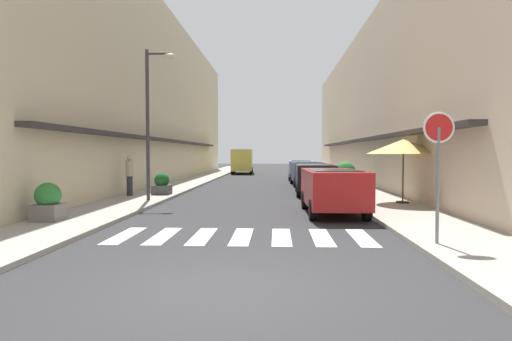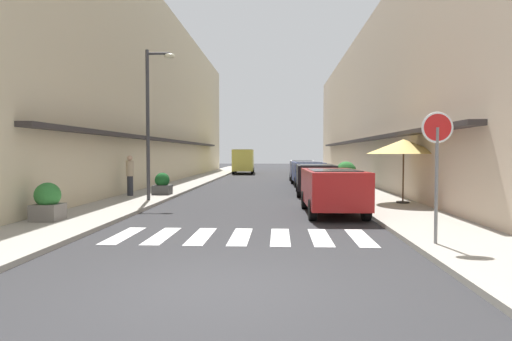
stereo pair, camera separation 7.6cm
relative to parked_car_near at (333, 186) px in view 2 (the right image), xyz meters
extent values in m
plane|color=#2B2B2D|center=(-2.68, 12.47, -0.92)|extent=(113.11, 113.11, 0.00)
cube|color=#9E998E|center=(-7.67, 12.47, -0.86)|extent=(2.52, 71.98, 0.12)
cube|color=#9E998E|center=(2.31, 12.47, -0.86)|extent=(2.52, 71.98, 0.12)
cube|color=beige|center=(-11.44, 14.05, 4.85)|extent=(5.00, 48.27, 11.54)
cube|color=#332D2D|center=(-8.69, 14.05, 1.88)|extent=(0.50, 33.79, 0.16)
cube|color=#C6B299|center=(6.07, 14.05, 4.10)|extent=(5.00, 48.27, 10.03)
cube|color=#332D2D|center=(3.32, 14.05, 1.88)|extent=(0.50, 33.79, 0.16)
cube|color=silver|center=(-5.53, -4.01, -0.92)|extent=(0.45, 2.20, 0.01)
cube|color=silver|center=(-4.58, -4.01, -0.92)|extent=(0.45, 2.20, 0.01)
cube|color=silver|center=(-3.63, -4.01, -0.92)|extent=(0.45, 2.20, 0.01)
cube|color=silver|center=(-2.68, -4.01, -0.92)|extent=(0.45, 2.20, 0.01)
cube|color=silver|center=(-1.73, -4.01, -0.92)|extent=(0.45, 2.20, 0.01)
cube|color=silver|center=(-0.78, -4.01, -0.92)|extent=(0.45, 2.20, 0.01)
cube|color=silver|center=(0.17, -4.01, -0.92)|extent=(0.45, 2.20, 0.01)
cube|color=maroon|center=(0.00, 0.04, -0.04)|extent=(1.84, 4.24, 1.13)
cube|color=black|center=(0.00, -0.17, 0.27)|extent=(1.52, 2.39, 0.56)
cylinder|color=black|center=(-0.83, 1.41, -0.60)|extent=(0.23, 0.64, 0.64)
cylinder|color=black|center=(0.76, 1.44, -0.60)|extent=(0.23, 0.64, 0.64)
cylinder|color=black|center=(-0.76, -1.37, -0.60)|extent=(0.23, 0.64, 0.64)
cylinder|color=black|center=(0.83, -1.33, -0.60)|extent=(0.23, 0.64, 0.64)
cube|color=black|center=(0.00, 6.91, -0.04)|extent=(1.87, 4.50, 1.13)
cube|color=black|center=(0.00, 6.69, 0.27)|extent=(1.53, 2.53, 0.56)
cylinder|color=black|center=(-0.76, 8.40, -0.60)|extent=(0.24, 0.65, 0.64)
cylinder|color=black|center=(0.83, 8.36, -0.60)|extent=(0.24, 0.65, 0.64)
cylinder|color=black|center=(-0.83, 5.46, -0.60)|extent=(0.24, 0.65, 0.64)
cylinder|color=black|center=(0.76, 5.42, -0.60)|extent=(0.24, 0.65, 0.64)
cube|color=navy|center=(0.00, 12.60, -0.04)|extent=(1.92, 4.49, 1.13)
cube|color=black|center=(0.00, 12.38, 0.27)|extent=(1.57, 2.54, 0.56)
cylinder|color=black|center=(-0.85, 14.03, -0.60)|extent=(0.24, 0.65, 0.64)
cylinder|color=black|center=(0.74, 14.09, -0.60)|extent=(0.24, 0.65, 0.64)
cylinder|color=black|center=(-0.74, 11.11, -0.60)|extent=(0.24, 0.65, 0.64)
cylinder|color=black|center=(0.85, 11.17, -0.60)|extent=(0.24, 0.65, 0.64)
cube|color=silver|center=(0.00, 18.67, -0.04)|extent=(1.96, 4.34, 1.13)
cube|color=black|center=(0.00, 18.45, 0.27)|extent=(1.58, 2.45, 0.56)
cylinder|color=black|center=(-0.73, 20.11, -0.60)|extent=(0.25, 0.65, 0.64)
cylinder|color=black|center=(0.86, 20.03, -0.60)|extent=(0.25, 0.65, 0.64)
cylinder|color=black|center=(-0.86, 17.30, -0.60)|extent=(0.25, 0.65, 0.64)
cylinder|color=black|center=(0.73, 17.22, -0.60)|extent=(0.25, 0.65, 0.64)
cube|color=#D8CC4C|center=(-5.21, 28.42, 0.41)|extent=(2.13, 5.46, 2.03)
cube|color=black|center=(-5.21, 28.15, 1.17)|extent=(1.74, 3.08, 0.56)
cylinder|color=black|center=(-6.17, 30.17, -0.60)|extent=(0.24, 0.65, 0.64)
cylinder|color=black|center=(-4.38, 30.23, -0.60)|extent=(0.24, 0.65, 0.64)
cylinder|color=black|center=(-6.04, 26.60, -0.60)|extent=(0.24, 0.65, 0.64)
cylinder|color=black|center=(-4.26, 26.66, -0.60)|extent=(0.24, 0.65, 0.64)
cylinder|color=slate|center=(1.51, -5.12, 0.41)|extent=(0.07, 0.07, 2.42)
cylinder|color=red|center=(1.51, -5.12, 1.62)|extent=(0.64, 0.03, 0.64)
torus|color=white|center=(1.51, -5.12, 1.62)|extent=(0.65, 0.05, 0.65)
cylinder|color=#38383D|center=(-7.01, 2.91, 2.19)|extent=(0.14, 0.14, 5.99)
cylinder|color=#38383D|center=(-6.56, 2.91, 5.04)|extent=(0.90, 0.10, 0.10)
ellipsoid|color=beige|center=(-6.11, 2.91, 4.94)|extent=(0.44, 0.28, 0.20)
cylinder|color=#262626|center=(2.93, 2.36, -0.77)|extent=(0.48, 0.48, 0.06)
cylinder|color=#4C3823|center=(2.93, 2.36, 0.27)|extent=(0.06, 0.06, 2.14)
cone|color=#D8B259|center=(2.93, 2.36, 1.33)|extent=(2.75, 2.75, 0.55)
cube|color=slate|center=(-8.23, -2.51, -0.57)|extent=(0.74, 0.74, 0.46)
sphere|color=#2D7533|center=(-8.23, -2.51, -0.09)|extent=(0.71, 0.71, 0.71)
cube|color=#4C4C4C|center=(-7.10, 5.33, -0.59)|extent=(0.79, 0.79, 0.42)
sphere|color=#195623|center=(-7.10, 5.33, -0.14)|extent=(0.67, 0.67, 0.67)
cube|color=slate|center=(1.87, 9.39, -0.55)|extent=(1.09, 1.09, 0.50)
sphere|color=#2D7533|center=(1.87, 9.39, 0.08)|extent=(1.11, 1.11, 1.11)
cylinder|color=#282B33|center=(-8.35, 4.64, -0.37)|extent=(0.26, 0.26, 0.87)
cylinder|color=tan|center=(-8.35, 4.64, 0.41)|extent=(0.34, 0.34, 0.69)
sphere|color=tan|center=(-8.35, 4.64, 0.87)|extent=(0.23, 0.23, 0.23)
camera|label=1|loc=(-1.85, -14.34, 1.08)|focal=30.60mm
camera|label=2|loc=(-1.78, -14.34, 1.08)|focal=30.60mm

